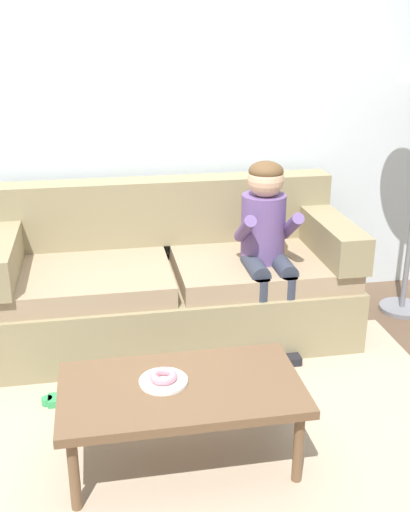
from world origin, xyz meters
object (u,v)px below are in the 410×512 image
coffee_table (181,393)px  toy_controller (64,400)px  couch (171,283)px  donut (163,376)px  person_child (266,237)px

coffee_table → toy_controller: 0.82m
couch → donut: couch is taller
coffee_table → person_child: person_child is taller
couch → person_child: (0.54, -0.20, 0.34)m
person_child → toy_controller: size_ratio=4.87×
donut → toy_controller: size_ratio=0.53×
toy_controller → person_child: bearing=46.4°
couch → toy_controller: size_ratio=9.52×
coffee_table → donut: 0.11m
donut → toy_controller: 0.79m
coffee_table → person_child: 1.25m
coffee_table → donut: (-0.07, 0.04, 0.07)m
couch → toy_controller: (-0.65, -0.70, -0.31)m
couch → donut: (-0.19, -1.19, 0.09)m
couch → person_child: person_child is taller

